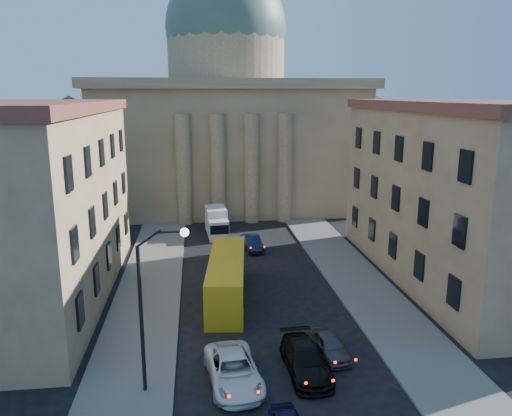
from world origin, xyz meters
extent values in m
cube|color=#605E58|center=(-8.50, 18.00, 0.07)|extent=(5.00, 60.00, 0.15)
cube|color=#605E58|center=(8.50, 18.00, 0.07)|extent=(5.00, 60.00, 0.15)
cube|color=#756648|center=(0.00, 56.00, 8.00)|extent=(34.00, 26.00, 16.00)
cube|color=#756648|center=(0.00, 56.00, 16.40)|extent=(35.50, 27.50, 1.20)
cylinder|color=#756648|center=(0.00, 56.00, 20.00)|extent=(16.00, 16.00, 8.00)
sphere|color=#4A6559|center=(0.00, 56.00, 24.00)|extent=(16.40, 16.40, 16.40)
cube|color=#756648|center=(-21.00, 54.00, 5.50)|extent=(13.00, 13.00, 11.00)
cone|color=brown|center=(-21.00, 54.00, 13.00)|extent=(26.02, 26.02, 4.00)
cube|color=#756648|center=(21.00, 54.00, 5.50)|extent=(13.00, 13.00, 11.00)
cone|color=brown|center=(21.00, 54.00, 13.00)|extent=(26.02, 26.02, 4.00)
cylinder|color=#756648|center=(-6.00, 42.80, 6.50)|extent=(1.80, 1.80, 13.00)
cylinder|color=#756648|center=(-2.00, 42.80, 6.50)|extent=(1.80, 1.80, 13.00)
cylinder|color=#756648|center=(2.00, 42.80, 6.50)|extent=(1.80, 1.80, 13.00)
cylinder|color=#756648|center=(6.00, 42.80, 6.50)|extent=(1.80, 1.80, 13.00)
cube|color=tan|center=(-17.00, 22.00, 7.00)|extent=(11.00, 26.00, 14.00)
cube|color=brown|center=(-17.00, 22.00, 14.30)|extent=(11.60, 26.60, 0.80)
cube|color=tan|center=(17.00, 22.00, 7.00)|extent=(11.00, 26.00, 14.00)
cube|color=brown|center=(17.00, 22.00, 14.30)|extent=(11.60, 26.60, 0.80)
cylinder|color=black|center=(-7.50, 8.00, 4.00)|extent=(0.20, 0.20, 8.00)
cylinder|color=black|center=(-6.95, 8.00, 8.35)|extent=(1.30, 0.12, 0.96)
cylinder|color=black|center=(-5.95, 8.00, 8.65)|extent=(1.30, 0.12, 0.12)
sphere|color=white|center=(-5.20, 8.00, 8.60)|extent=(0.44, 0.44, 0.44)
imported|color=white|center=(-2.85, 8.25, 0.79)|extent=(3.20, 5.92, 1.58)
imported|color=black|center=(1.22, 8.83, 0.77)|extent=(2.39, 5.42, 1.55)
imported|color=#434447|center=(3.05, 10.47, 0.66)|extent=(1.98, 4.03, 1.32)
imported|color=black|center=(0.80, 31.59, 0.72)|extent=(1.95, 4.51, 1.44)
cube|color=gold|center=(-2.46, 19.80, 1.60)|extent=(3.73, 11.55, 3.20)
cube|color=black|center=(-2.46, 19.80, 2.11)|extent=(3.73, 10.94, 1.13)
cylinder|color=black|center=(-3.91, 15.80, 0.52)|extent=(0.41, 1.06, 1.03)
cylinder|color=black|center=(-1.86, 15.59, 0.52)|extent=(0.41, 1.06, 1.03)
cylinder|color=black|center=(-3.06, 24.01, 0.52)|extent=(0.41, 1.06, 1.03)
cylinder|color=black|center=(-1.01, 23.80, 0.52)|extent=(0.41, 1.06, 1.03)
cube|color=silver|center=(-2.35, 35.63, 1.07)|extent=(2.19, 2.28, 2.15)
cube|color=black|center=(-2.29, 34.60, 1.34)|extent=(1.97, 0.23, 0.98)
cube|color=silver|center=(-2.51, 38.04, 1.57)|extent=(2.39, 3.89, 2.77)
cylinder|color=black|center=(-3.22, 35.21, 0.40)|extent=(0.30, 0.82, 0.81)
cylinder|color=black|center=(-1.44, 35.33, 0.40)|extent=(0.30, 0.82, 0.81)
cylinder|color=black|center=(-3.45, 38.79, 0.40)|extent=(0.30, 0.82, 0.81)
cylinder|color=black|center=(-1.67, 38.90, 0.40)|extent=(0.30, 0.82, 0.81)
camera|label=1|loc=(-4.55, -15.79, 15.24)|focal=35.00mm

